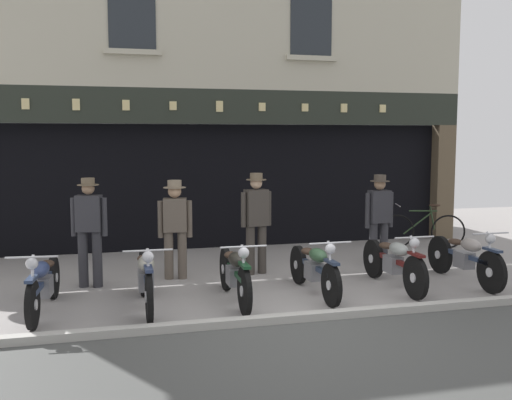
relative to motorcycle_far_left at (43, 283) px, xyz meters
The scene contains 15 objects.
ground 3.87m from the motorcycle_far_left, 35.94° to the right, with size 22.96×22.00×0.18m.
shop_facade 6.66m from the motorcycle_far_left, 61.55° to the left, with size 11.26×4.42×6.21m.
motorcycle_far_left is the anchor object (origin of this frame).
motorcycle_left 1.34m from the motorcycle_far_left, ahead, with size 0.62×2.04×0.93m.
motorcycle_center_left 2.58m from the motorcycle_far_left, ahead, with size 0.62×1.98×0.92m.
motorcycle_center 3.81m from the motorcycle_far_left, ahead, with size 0.62×1.97×0.90m.
motorcycle_center_right 5.13m from the motorcycle_far_left, ahead, with size 0.62×2.02×0.91m.
motorcycle_right 6.39m from the motorcycle_far_left, ahead, with size 0.62×2.03×0.92m.
salesman_left 1.49m from the motorcycle_far_left, 65.28° to the left, with size 0.55×0.33×1.71m.
shopkeeper_center 2.48m from the motorcycle_far_left, 37.18° to the left, with size 0.56×0.37×1.64m.
salesman_right 3.67m from the motorcycle_far_left, 24.03° to the left, with size 0.55×0.34×1.73m.
assistant_far_right 5.90m from the motorcycle_far_left, 15.75° to the left, with size 0.56×0.35×1.66m.
advert_board_near 7.27m from the motorcycle_far_left, 35.16° to the left, with size 0.78×0.03×1.07m.
advert_board_far 8.31m from the motorcycle_far_left, 30.12° to the left, with size 0.75×0.03×0.92m.
leaning_bicycle 7.90m from the motorcycle_far_left, 21.68° to the left, with size 1.72×0.68×0.95m.
Camera 1 is at (-2.31, -6.85, 2.34)m, focal length 41.39 mm.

